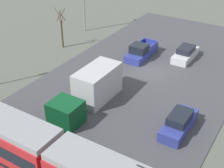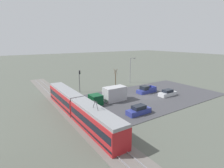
{
  "view_description": "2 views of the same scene",
  "coord_description": "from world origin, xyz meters",
  "px_view_note": "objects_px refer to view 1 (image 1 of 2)",
  "views": [
    {
      "loc": [
        -12.56,
        28.21,
        16.61
      ],
      "look_at": [
        0.5,
        7.28,
        1.9
      ],
      "focal_mm": 50.0,
      "sensor_mm": 36.0,
      "label": 1
    },
    {
      "loc": [
        -28.28,
        28.21,
        12.81
      ],
      "look_at": [
        3.49,
        7.22,
        3.46
      ],
      "focal_mm": 28.0,
      "sensor_mm": 36.0,
      "label": 2
    }
  ],
  "objects_px": {
    "sedan_car_1": "(186,54)",
    "sedan_car_0": "(179,123)",
    "street_tree": "(62,30)",
    "box_truck": "(91,90)",
    "light_rail_tram": "(55,162)",
    "pickup_truck": "(141,52)"
  },
  "relations": [
    {
      "from": "pickup_truck",
      "to": "box_truck",
      "type": "bearing_deg",
      "value": 92.83
    },
    {
      "from": "light_rail_tram",
      "to": "sedan_car_0",
      "type": "height_order",
      "value": "light_rail_tram"
    },
    {
      "from": "sedan_car_0",
      "to": "street_tree",
      "type": "xyz_separation_m",
      "value": [
        19.01,
        -8.05,
        1.62
      ]
    },
    {
      "from": "light_rail_tram",
      "to": "sedan_car_1",
      "type": "bearing_deg",
      "value": -91.58
    },
    {
      "from": "box_truck",
      "to": "pickup_truck",
      "type": "height_order",
      "value": "box_truck"
    },
    {
      "from": "pickup_truck",
      "to": "sedan_car_0",
      "type": "height_order",
      "value": "pickup_truck"
    },
    {
      "from": "light_rail_tram",
      "to": "box_truck",
      "type": "xyz_separation_m",
      "value": [
        3.49,
        -8.89,
        -0.28
      ]
    },
    {
      "from": "pickup_truck",
      "to": "sedan_car_1",
      "type": "xyz_separation_m",
      "value": [
        -4.67,
        -2.45,
        -0.06
      ]
    },
    {
      "from": "box_truck",
      "to": "street_tree",
      "type": "bearing_deg",
      "value": -39.31
    },
    {
      "from": "light_rail_tram",
      "to": "sedan_car_1",
      "type": "relative_size",
      "value": 5.47
    },
    {
      "from": "box_truck",
      "to": "pickup_truck",
      "type": "bearing_deg",
      "value": -87.17
    },
    {
      "from": "sedan_car_0",
      "to": "sedan_car_1",
      "type": "xyz_separation_m",
      "value": [
        4.32,
        -13.07,
        -0.04
      ]
    },
    {
      "from": "pickup_truck",
      "to": "sedan_car_0",
      "type": "distance_m",
      "value": 13.92
    },
    {
      "from": "sedan_car_0",
      "to": "street_tree",
      "type": "height_order",
      "value": "street_tree"
    },
    {
      "from": "sedan_car_1",
      "to": "light_rail_tram",
      "type": "bearing_deg",
      "value": 88.42
    },
    {
      "from": "sedan_car_1",
      "to": "sedan_car_0",
      "type": "bearing_deg",
      "value": 108.3
    },
    {
      "from": "light_rail_tram",
      "to": "pickup_truck",
      "type": "xyz_separation_m",
      "value": [
        4.05,
        -20.13,
        -1.01
      ]
    },
    {
      "from": "light_rail_tram",
      "to": "street_tree",
      "type": "height_order",
      "value": "street_tree"
    },
    {
      "from": "light_rail_tram",
      "to": "sedan_car_1",
      "type": "height_order",
      "value": "light_rail_tram"
    },
    {
      "from": "pickup_truck",
      "to": "sedan_car_0",
      "type": "relative_size",
      "value": 1.11
    },
    {
      "from": "pickup_truck",
      "to": "light_rail_tram",
      "type": "bearing_deg",
      "value": 101.36
    },
    {
      "from": "box_truck",
      "to": "street_tree",
      "type": "height_order",
      "value": "street_tree"
    }
  ]
}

